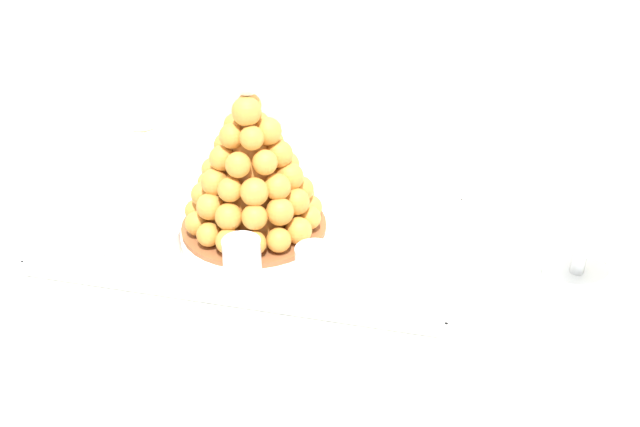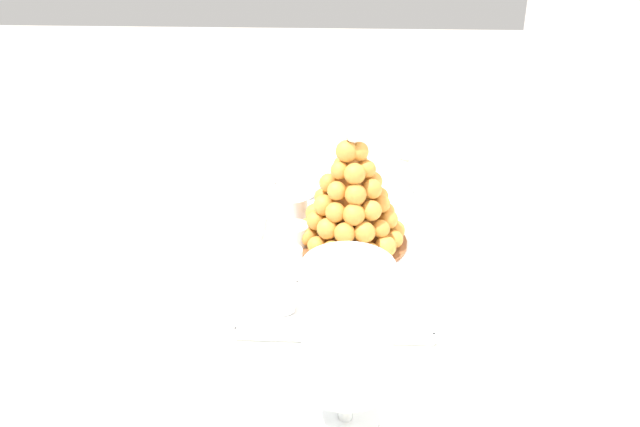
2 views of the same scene
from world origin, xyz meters
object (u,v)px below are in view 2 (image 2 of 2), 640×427
Objects in this scene: dessert_cup_left at (302,186)px; wine_glass at (409,149)px; macaron_goblet at (347,330)px; croquembouche at (352,201)px; dessert_cup_mid_left at (295,209)px; dessert_cup_right at (281,296)px; serving_tray at (338,247)px; dessert_cup_centre at (295,237)px; dessert_cup_mid_right at (288,264)px.

dessert_cup_left is 0.34× the size of wine_glass.
croquembouche is at bearing 179.32° from macaron_goblet.
macaron_goblet is at bearing -0.68° from croquembouche.
croquembouche is 0.27m from wine_glass.
dessert_cup_mid_left is 0.33m from dessert_cup_right.
wine_glass is at bearing 94.38° from dessert_cup_left.
dessert_cup_right reaches higher than dessert_cup_mid_left.
serving_tray is 0.09m from dessert_cup_centre.
dessert_cup_left is 0.34m from dessert_cup_mid_right.
dessert_cup_left is 0.45m from dessert_cup_right.
dessert_cup_right is (0.11, -0.00, 0.00)m from dessert_cup_mid_right.
dessert_cup_centre is at bearing 177.33° from dessert_cup_mid_right.
croquembouche reaches higher than macaron_goblet.
dessert_cup_mid_left is at bearing -179.45° from dessert_cup_right.
wine_glass reaches higher than dessert_cup_mid_left.
dessert_cup_mid_left is at bearing -174.74° from dessert_cup_centre.
croquembouche is 4.65× the size of dessert_cup_right.
serving_tray is 10.20× the size of dessert_cup_mid_left.
dessert_cup_mid_left is at bearing -4.28° from dessert_cup_left.
dessert_cup_left is 0.26m from wine_glass.
dessert_cup_centre is 0.34× the size of wine_glass.
macaron_goblet is at bearing 17.02° from dessert_cup_mid_right.
dessert_cup_left is at bearing 179.29° from dessert_cup_right.
dessert_cup_right is (0.33, 0.00, 0.00)m from dessert_cup_mid_left.
dessert_cup_mid_right is (0.11, -0.09, 0.03)m from serving_tray.
dessert_cup_left is at bearing -179.45° from dessert_cup_centre.
dessert_cup_mid_right is (0.12, -0.12, -0.07)m from croquembouche.
dessert_cup_mid_left reaches higher than dessert_cup_centre.
dessert_cup_right reaches higher than serving_tray.
wine_glass is at bearing 169.57° from macaron_goblet.
dessert_cup_mid_left is 0.30m from wine_glass.
croquembouche is 4.29× the size of dessert_cup_mid_left.
dessert_cup_left is 0.24m from dessert_cup_centre.
dessert_cup_left is at bearing -171.31° from macaron_goblet.
dessert_cup_left is 0.99× the size of dessert_cup_centre.
croquembouche is at bearing 50.02° from dessert_cup_mid_left.
macaron_goblet reaches higher than wine_glass.
dessert_cup_mid_right is at bearing -38.89° from serving_tray.
serving_tray is 11.00× the size of dessert_cup_centre.
croquembouche is 0.13m from dessert_cup_centre.
croquembouche is at bearing 27.34° from dessert_cup_left.
dessert_cup_mid_left is at bearing -61.51° from wine_glass.
wine_glass is (-0.72, 0.13, -0.04)m from macaron_goblet.
croquembouche is 4.68× the size of dessert_cup_mid_right.
dessert_cup_mid_right is 0.40m from macaron_goblet.
macaron_goblet is at bearing 8.69° from dessert_cup_left.
dessert_cup_left reaches higher than serving_tray.
serving_tray is 0.31m from wine_glass.
dessert_cup_left is at bearing -152.66° from croquembouche.
serving_tray is 11.05× the size of dessert_cup_right.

